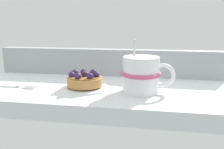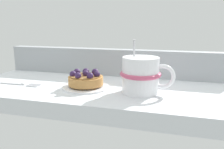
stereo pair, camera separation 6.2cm
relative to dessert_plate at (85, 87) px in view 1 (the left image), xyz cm
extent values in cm
cube|color=silver|center=(3.27, 2.71, -2.51)|extent=(77.05, 32.58, 4.19)
cube|color=#9EA3A8|center=(3.27, 17.10, 4.02)|extent=(75.51, 3.80, 8.88)
cylinder|color=white|center=(0.00, 0.00, 0.03)|extent=(12.94, 12.94, 0.89)
cylinder|color=white|center=(0.00, 0.00, -0.19)|extent=(7.12, 7.12, 0.45)
cylinder|color=#B77F42|center=(0.00, 0.00, 1.61)|extent=(9.60, 9.60, 2.26)
cylinder|color=olive|center=(0.00, 0.00, 2.89)|extent=(8.45, 8.45, 0.30)
sphere|color=#331E47|center=(0.00, 0.00, 3.65)|extent=(1.71, 1.71, 1.71)
sphere|color=#331E47|center=(2.98, 0.06, 3.58)|extent=(1.72, 1.72, 1.72)
sphere|color=#331E47|center=(1.82, 2.44, 3.56)|extent=(1.95, 1.95, 1.95)
sphere|color=#331E47|center=(-1.01, 2.96, 3.56)|extent=(1.88, 1.88, 1.88)
sphere|color=#331E47|center=(-3.03, 1.04, 3.62)|extent=(1.95, 1.95, 1.95)
sphere|color=#331E47|center=(-3.24, -1.17, 3.49)|extent=(1.83, 1.83, 1.83)
sphere|color=#331E47|center=(-0.88, -3.14, 3.67)|extent=(1.74, 1.74, 1.74)
sphere|color=#331E47|center=(2.14, -2.28, 3.62)|extent=(1.82, 1.82, 1.82)
cylinder|color=white|center=(15.20, -0.48, 4.21)|extent=(9.35, 9.35, 9.26)
torus|color=#C64C70|center=(15.20, -0.48, 4.49)|extent=(10.51, 10.51, 1.11)
torus|color=white|center=(20.78, -0.48, 4.21)|extent=(6.20, 1.01, 6.20)
cylinder|color=#B7B7BC|center=(13.33, 0.22, 9.87)|extent=(0.88, 2.88, 6.85)
cube|color=silver|center=(-23.76, -2.36, -0.12)|extent=(10.29, 0.85, 0.60)
cube|color=silver|center=(-18.63, -2.28, -0.12)|extent=(1.21, 0.58, 0.60)
cube|color=silver|center=(-15.11, -3.33, -0.12)|extent=(3.50, 0.29, 0.60)
cube|color=silver|center=(-15.12, -2.60, -0.12)|extent=(3.50, 0.29, 0.60)
cube|color=silver|center=(-15.13, -1.87, -0.12)|extent=(3.50, 0.29, 0.60)
cube|color=silver|center=(-15.14, -1.13, -0.12)|extent=(3.50, 0.29, 0.60)
camera|label=1|loc=(17.70, -59.92, 17.73)|focal=37.63mm
camera|label=2|loc=(23.75, -58.57, 17.73)|focal=37.63mm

